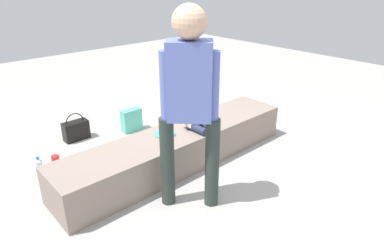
% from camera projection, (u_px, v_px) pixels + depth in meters
% --- Properties ---
extents(ground_plane, '(12.00, 12.00, 0.00)m').
position_uv_depth(ground_plane, '(179.00, 163.00, 3.60)').
color(ground_plane, '#A9A6A0').
extents(concrete_ledge, '(2.67, 0.54, 0.37)m').
position_uv_depth(concrete_ledge, '(179.00, 148.00, 3.53)').
color(concrete_ledge, gray).
rests_on(concrete_ledge, ground_plane).
extents(child_seated, '(0.28, 0.32, 0.48)m').
position_uv_depth(child_seated, '(195.00, 109.00, 3.46)').
color(child_seated, '#252F4B').
rests_on(child_seated, concrete_ledge).
extents(adult_standing, '(0.39, 0.39, 1.67)m').
position_uv_depth(adult_standing, '(189.00, 94.00, 2.59)').
color(adult_standing, '#28342F').
rests_on(adult_standing, ground_plane).
extents(cake_plate, '(0.22, 0.22, 0.07)m').
position_uv_depth(cake_plate, '(165.00, 132.00, 3.40)').
color(cake_plate, '#4CA5D8').
rests_on(cake_plate, concrete_ledge).
extents(gift_bag, '(0.26, 0.11, 0.34)m').
position_uv_depth(gift_bag, '(131.00, 120.00, 4.30)').
color(gift_bag, '#59C6B2').
rests_on(gift_bag, ground_plane).
extents(railing_post, '(0.36, 0.36, 1.05)m').
position_uv_depth(railing_post, '(208.00, 88.00, 4.70)').
color(railing_post, black).
rests_on(railing_post, ground_plane).
extents(water_bottle_near_gift, '(0.07, 0.07, 0.21)m').
position_uv_depth(water_bottle_near_gift, '(39.00, 167.00, 3.34)').
color(water_bottle_near_gift, silver).
rests_on(water_bottle_near_gift, ground_plane).
extents(party_cup_red, '(0.08, 0.08, 0.09)m').
position_uv_depth(party_cup_red, '(56.00, 160.00, 3.58)').
color(party_cup_red, red).
rests_on(party_cup_red, ground_plane).
extents(handbag_black_leather, '(0.30, 0.14, 0.34)m').
position_uv_depth(handbag_black_leather, '(76.00, 130.00, 4.08)').
color(handbag_black_leather, black).
rests_on(handbag_black_leather, ground_plane).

